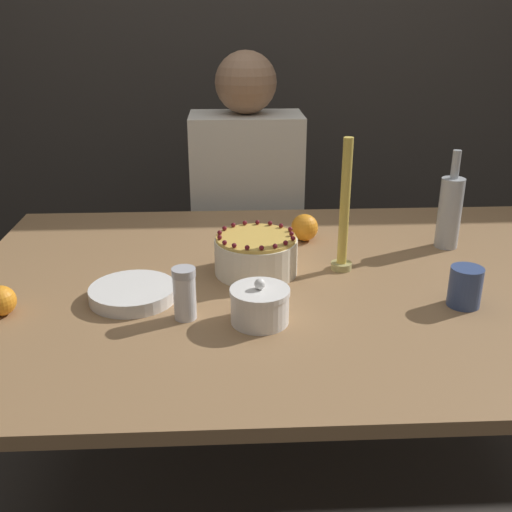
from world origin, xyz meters
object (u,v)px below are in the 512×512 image
Objects in this scene: sugar_bowl at (260,305)px; person_man_blue_shirt at (247,247)px; sugar_shaker at (185,293)px; candle at (344,216)px; cake at (256,255)px; bottle at (450,211)px.

person_man_blue_shirt reaches higher than sugar_bowl.
candle is (0.39, 0.25, 0.09)m from sugar_shaker.
person_man_blue_shirt is at bearing 80.06° from sugar_shaker.
sugar_bowl is 0.10× the size of person_man_blue_shirt.
candle is 0.27× the size of person_man_blue_shirt.
bottle is at bearing 15.74° from cake.
bottle is (0.72, 0.40, 0.05)m from sugar_shaker.
person_man_blue_shirt is at bearing 107.46° from candle.
cake reaches higher than sugar_bowl.
bottle is at bearing 134.41° from person_man_blue_shirt.
sugar_shaker is (-0.17, -0.24, 0.01)m from cake.
cake is at bearing -177.48° from candle.
sugar_bowl is 0.47× the size of bottle.
candle is at bearing 107.46° from person_man_blue_shirt.
bottle is (0.56, 0.42, 0.07)m from sugar_bowl.
sugar_shaker is 1.01m from person_man_blue_shirt.
cake is at bearing -164.26° from bottle.
cake is 0.29m from sugar_shaker.
person_man_blue_shirt is (0.17, 0.96, -0.27)m from sugar_shaker.
bottle is 0.85m from person_man_blue_shirt.
bottle is (0.33, 0.15, -0.04)m from candle.
cake is at bearing 55.20° from sugar_shaker.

